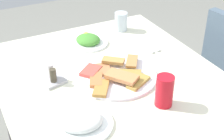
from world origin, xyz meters
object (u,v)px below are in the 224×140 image
Objects in this scene: salad_plate_greens at (80,121)px; drinking_glass at (121,22)px; pide_platter at (115,75)px; dining_table at (110,93)px; fork at (139,46)px; soda_can at (164,91)px; condiment_caddy at (52,77)px; paper_napkin at (142,46)px; spoon at (145,45)px; salad_plate_rice at (88,41)px.

drinking_glass reaches higher than salad_plate_greens.
dining_table is at bearing -155.64° from pide_platter.
soda_can is at bearing -39.20° from fork.
drinking_glass is at bearing 122.79° from condiment_caddy.
salad_plate_greens is 0.63m from paper_napkin.
paper_napkin is (-0.16, 0.26, 0.09)m from dining_table.
paper_napkin is at bearing 122.04° from dining_table.
salad_plate_rice is at bearing -139.80° from spoon.
soda_can reaches higher than drinking_glass.
salad_plate_greens is 1.87× the size of soda_can.
salad_plate_rice is at bearing -145.66° from fork.
soda_can is at bearing 18.69° from dining_table.
dining_table is 8.38× the size of soda_can.
fork reaches higher than dining_table.
pide_platter is at bearing -3.89° from salad_plate_rice.
dining_table is 2.96× the size of pide_platter.
spoon is at bearing 120.33° from dining_table.
salad_plate_rice reaches higher than spoon.
drinking_glass is (-0.37, 0.25, 0.14)m from dining_table.
fork is at bearing 130.19° from salad_plate_greens.
drinking_glass is (-0.61, 0.48, 0.03)m from salad_plate_greens.
condiment_caddy is at bearing -179.86° from salad_plate_greens.
drinking_glass is at bearing 145.90° from dining_table.
dining_table is 10.43× the size of drinking_glass.
fork is at bearing 160.79° from soda_can.
pide_platter is (0.03, 0.01, 0.10)m from dining_table.
spoon is (0.21, 0.02, -0.04)m from drinking_glass.
paper_napkin is at bearing 129.13° from salad_plate_greens.
salad_plate_greens reaches higher than spoon.
fork is at bearing -108.38° from spoon.
spoon is (-0.43, 0.19, -0.06)m from soda_can.
salad_plate_greens reaches higher than dining_table.
salad_plate_rice is 1.81× the size of condiment_caddy.
salad_plate_rice is 2.00× the size of drinking_glass.
soda_can reaches higher than salad_plate_greens.
drinking_glass reaches higher than dining_table.
condiment_caddy is (0.10, -0.47, 0.02)m from fork.
salad_plate_rice is 0.25m from fork.
paper_napkin is at bearing -108.38° from spoon.
pide_platter is 1.51× the size of salad_plate_greens.
condiment_caddy is at bearing -78.58° from paper_napkin.
salad_plate_rice is at bearing -174.42° from soda_can.
condiment_caddy reaches higher than salad_plate_greens.
salad_plate_greens is 0.78m from drinking_glass.
salad_plate_greens reaches higher than paper_napkin.
salad_plate_greens is at bearing -44.32° from dining_table.
condiment_caddy is (0.10, -0.51, 0.02)m from spoon.
spoon is (0.00, 0.02, 0.00)m from paper_napkin.
salad_plate_rice reaches higher than paper_napkin.
paper_napkin is at bearing 158.67° from soda_can.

